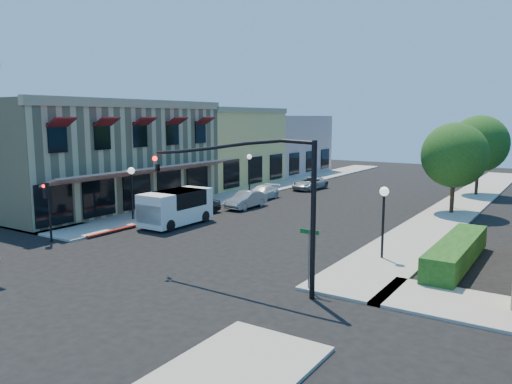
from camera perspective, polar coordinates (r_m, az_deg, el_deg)
The scene contains 22 objects.
ground at distance 22.94m, azimuth -13.80°, elevation -9.03°, with size 120.00×120.00×0.00m, color black.
sidewalk_left at distance 49.15m, azimuth 2.23°, elevation 0.62°, with size 3.50×50.00×0.12m, color #9B988D.
sidewalk_right at distance 43.05m, azimuth 22.69°, elevation -1.17°, with size 3.50×50.00×0.12m, color #9B988D.
curb_red_strip at distance 33.13m, azimuth -11.97°, elevation -3.54°, with size 0.25×10.00×0.06m, color maroon.
corner_brick_building at distance 40.88m, azimuth -17.72°, elevation 4.18°, with size 11.77×18.20×8.10m.
yellow_stucco_building at distance 51.74m, azimuth -4.79°, elevation 5.15°, with size 10.00×12.00×7.60m, color #D5C260.
pink_stucco_building at distance 61.68m, azimuth 2.07°, elevation 5.44°, with size 10.00×12.00×7.00m, color #C29793.
hedge at distance 25.22m, azimuth 21.87°, elevation -7.79°, with size 1.40×8.00×1.10m, color #133F12.
street_tree_a at distance 37.69m, azimuth 21.75°, elevation 3.93°, with size 4.56×4.56×6.48m.
street_tree_b at distance 47.50m, azimuth 24.15°, elevation 5.04°, with size 4.94×4.94×7.02m.
signal_mast_arm at distance 19.49m, azimuth 0.95°, elevation 0.46°, with size 8.01×0.39×6.00m.
secondary_signal at distance 29.41m, azimuth -22.73°, elevation -0.95°, with size 0.28×0.42×3.32m.
street_name_sign at distance 19.79m, azimuth 6.09°, elevation -6.53°, with size 0.80×0.06×2.50m.
lamppost_left_near at distance 33.82m, azimuth -14.03°, elevation 1.34°, with size 0.44×0.44×3.57m.
lamppost_left_far at distance 44.50m, azimuth -0.77°, elevation 3.26°, with size 0.44×0.44×3.57m.
lamppost_right_near at distance 24.45m, azimuth 14.40°, elevation -1.36°, with size 0.44×0.44×3.57m.
lamppost_right_far at distance 39.82m, azimuth 21.78°, elevation 2.03°, with size 0.44×0.44×3.57m.
white_van at distance 32.12m, azimuth -9.21°, elevation -1.54°, with size 2.21×4.95×2.19m.
parked_car_a at distance 35.46m, azimuth -6.64°, elevation -1.62°, with size 1.43×3.55×1.21m, color black.
parked_car_b at distance 37.78m, azimuth -1.14°, elevation -0.89°, with size 1.36×3.89×1.28m, color #929496.
parked_car_c at distance 41.70m, azimuth 0.68°, elevation -0.08°, with size 1.61×3.97×1.15m, color silver.
parked_car_d at distance 47.80m, azimuth 6.16°, elevation 1.01°, with size 2.00×4.33×1.20m, color #A5A7AA.
Camera 1 is at (16.06, -14.89, 6.82)m, focal length 35.00 mm.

